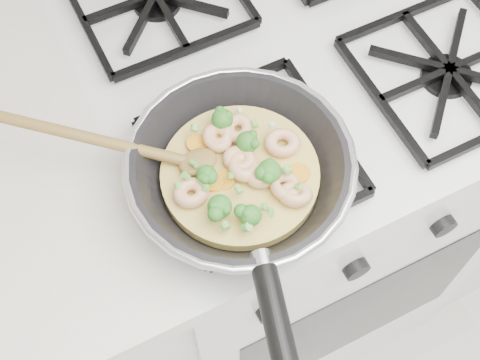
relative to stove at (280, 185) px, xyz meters
name	(u,v)px	position (x,y,z in m)	size (l,w,h in m)	color
stove	(280,185)	(0.00, 0.00, 0.00)	(0.60, 0.60, 0.92)	white
skillet	(239,174)	(-0.18, -0.18, 0.49)	(0.41, 0.51, 0.10)	black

